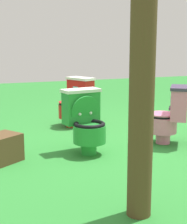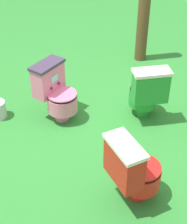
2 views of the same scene
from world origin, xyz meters
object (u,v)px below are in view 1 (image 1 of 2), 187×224
(small_crate, at_px, (2,148))
(toilet_pink, at_px, (170,115))
(toilet_green, at_px, (85,121))
(wooden_post, at_px, (141,107))
(toilet_red, at_px, (75,102))

(small_crate, bearing_deg, toilet_pink, -90.80)
(toilet_green, relative_size, small_crate, 1.95)
(small_crate, bearing_deg, wooden_post, -153.11)
(toilet_green, distance_m, toilet_red, 1.34)
(toilet_green, bearing_deg, wooden_post, 75.83)
(small_crate, bearing_deg, toilet_red, -43.75)
(toilet_red, distance_m, small_crate, 1.82)
(wooden_post, height_order, small_crate, wooden_post)
(toilet_red, xyz_separation_m, small_crate, (-1.31, 1.25, -0.22))
(toilet_pink, bearing_deg, toilet_green, 123.92)
(toilet_pink, bearing_deg, wooden_post, 176.79)
(toilet_red, bearing_deg, small_crate, 111.12)
(toilet_red, distance_m, toilet_pink, 1.55)
(wooden_post, bearing_deg, toilet_pink, -38.74)
(toilet_red, relative_size, wooden_post, 0.45)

